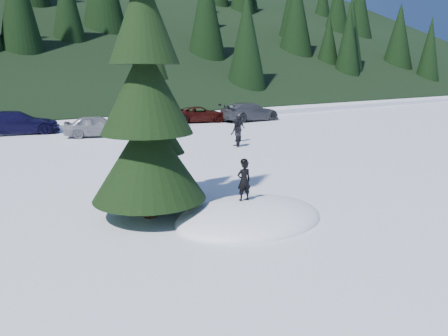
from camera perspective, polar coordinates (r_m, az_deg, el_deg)
ground at (r=12.51m, az=3.33°, el=-6.62°), size 200.00×200.00×0.00m
snow_mound at (r=12.51m, az=3.33°, el=-6.62°), size 4.48×3.52×0.96m
spruce_tall at (r=12.18m, az=-10.13°, el=8.66°), size 3.20×3.20×8.60m
spruce_short at (r=14.00m, az=-8.77°, el=4.18°), size 2.20×2.20×5.37m
child_skier at (r=12.41m, az=2.62°, el=-1.69°), size 0.46×0.35×1.15m
adult_0 at (r=24.10m, az=1.62°, el=4.56°), size 0.79×0.89×1.52m
adult_1 at (r=25.96m, az=1.94°, el=5.14°), size 0.94×0.49×1.53m
car_3 at (r=32.17m, az=-25.42°, el=5.38°), size 5.67×3.34×1.54m
car_4 at (r=29.03m, az=-16.21°, el=5.29°), size 4.37×3.13×1.38m
car_5 at (r=33.11m, az=-8.83°, el=6.56°), size 4.56×1.73×1.48m
car_6 at (r=36.09m, az=-3.11°, el=7.00°), size 5.01×3.41×1.27m
car_7 at (r=37.00m, az=3.39°, el=7.35°), size 5.38×2.31×1.55m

